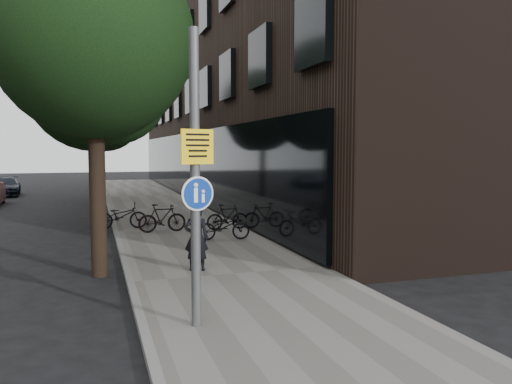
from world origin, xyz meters
name	(u,v)px	position (x,y,z in m)	size (l,w,h in m)	color
ground	(276,332)	(0.00, 0.00, 0.00)	(120.00, 120.00, 0.00)	black
sidewalk	(183,230)	(0.25, 10.00, 0.06)	(4.50, 60.00, 0.12)	slate
curb_edge	(116,233)	(-2.00, 10.00, 0.07)	(0.15, 60.00, 0.13)	slate
building_right_dark_brick	(282,50)	(8.50, 22.00, 9.00)	(12.00, 40.00, 18.00)	black
street_tree_near	(97,48)	(-2.53, 4.64, 5.11)	(4.40, 4.40, 7.50)	black
street_tree_mid	(95,91)	(-2.53, 13.14, 5.11)	(5.00, 5.00, 7.80)	black
street_tree_far	(95,109)	(-2.53, 22.14, 5.11)	(5.00, 5.00, 7.80)	black
signpost	(195,179)	(-1.20, 0.34, 2.43)	(0.52, 0.16, 4.57)	#595B5E
pedestrian	(196,238)	(-0.49, 3.88, 0.87)	(0.55, 0.36, 1.50)	black
parked_bike_facade_near	(224,226)	(1.07, 7.45, 0.54)	(0.55, 1.58, 0.83)	black
parked_bike_facade_far	(227,217)	(1.67, 9.31, 0.56)	(0.42, 1.47, 0.88)	black
parked_bike_curb_near	(121,216)	(-1.80, 10.63, 0.58)	(0.61, 1.75, 0.92)	black
parked_bike_curb_far	(162,218)	(-0.54, 9.48, 0.59)	(0.45, 1.58, 0.95)	black
parked_car_far	(6,186)	(-7.91, 27.25, 0.57)	(1.61, 3.96, 1.15)	black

